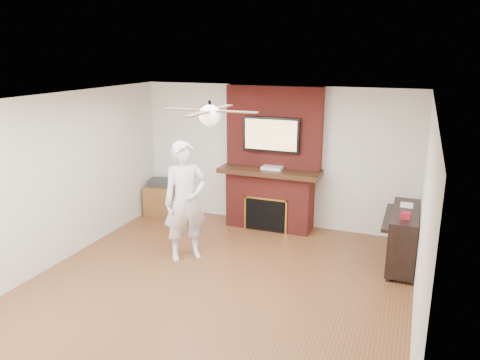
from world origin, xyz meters
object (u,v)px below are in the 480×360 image
at_px(person, 185,201).
at_px(piano, 403,236).
at_px(fireplace, 271,173).
at_px(side_table, 162,197).

bearing_deg(person, piano, -25.52).
height_order(person, piano, person).
xyz_separation_m(person, piano, (3.08, 0.91, -0.45)).
bearing_deg(person, fireplace, 24.06).
height_order(person, side_table, person).
bearing_deg(side_table, fireplace, -9.22).
bearing_deg(piano, side_table, 170.29).
distance_m(person, side_table, 2.29).
bearing_deg(fireplace, person, -114.01).
relative_size(fireplace, side_table, 3.68).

